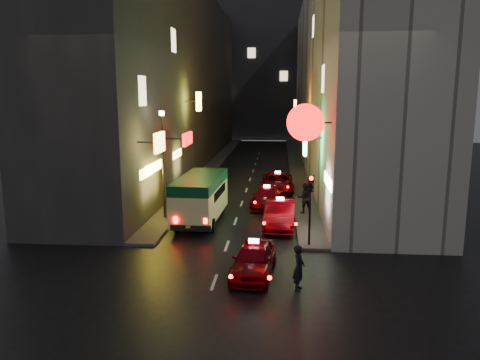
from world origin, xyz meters
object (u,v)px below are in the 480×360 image
(minibus, at_px, (200,193))
(pedestrian_crossing, at_px, (299,265))
(lamp_post, at_px, (163,157))
(traffic_light, at_px, (311,194))
(taxi_near, at_px, (254,256))

(minibus, xyz_separation_m, pedestrian_crossing, (5.29, -9.10, -0.71))
(lamp_post, bearing_deg, pedestrian_crossing, -51.56)
(minibus, height_order, lamp_post, lamp_post)
(pedestrian_crossing, xyz_separation_m, lamp_post, (-7.50, 9.45, 2.72))
(minibus, bearing_deg, traffic_light, -34.89)
(taxi_near, height_order, lamp_post, lamp_post)
(pedestrian_crossing, height_order, lamp_post, lamp_post)
(pedestrian_crossing, distance_m, traffic_light, 5.25)
(taxi_near, xyz_separation_m, pedestrian_crossing, (1.79, -1.36, 0.21))
(traffic_light, relative_size, lamp_post, 0.56)
(taxi_near, bearing_deg, lamp_post, 125.20)
(taxi_near, height_order, traffic_light, traffic_light)
(minibus, distance_m, lamp_post, 3.01)
(minibus, bearing_deg, pedestrian_crossing, -59.83)
(lamp_post, bearing_deg, taxi_near, -54.80)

